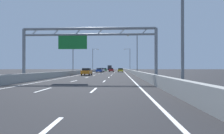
# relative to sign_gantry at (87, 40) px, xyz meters

# --- Properties ---
(ground_plane) EXTENTS (260.00, 260.00, 0.00)m
(ground_plane) POSITION_rel_sign_gantry_xyz_m (0.26, 78.51, -4.83)
(ground_plane) COLOR #262628
(lane_dash_left_1) EXTENTS (0.16, 3.00, 0.01)m
(lane_dash_left_1) POSITION_rel_sign_gantry_xyz_m (-1.54, -8.99, -4.83)
(lane_dash_left_1) COLOR white
(lane_dash_left_1) RESTS_ON ground_plane
(lane_dash_left_2) EXTENTS (0.16, 3.00, 0.01)m
(lane_dash_left_2) POSITION_rel_sign_gantry_xyz_m (-1.54, 0.01, -4.83)
(lane_dash_left_2) COLOR white
(lane_dash_left_2) RESTS_ON ground_plane
(lane_dash_left_3) EXTENTS (0.16, 3.00, 0.01)m
(lane_dash_left_3) POSITION_rel_sign_gantry_xyz_m (-1.54, 9.01, -4.83)
(lane_dash_left_3) COLOR white
(lane_dash_left_3) RESTS_ON ground_plane
(lane_dash_left_4) EXTENTS (0.16, 3.00, 0.01)m
(lane_dash_left_4) POSITION_rel_sign_gantry_xyz_m (-1.54, 18.01, -4.83)
(lane_dash_left_4) COLOR white
(lane_dash_left_4) RESTS_ON ground_plane
(lane_dash_left_5) EXTENTS (0.16, 3.00, 0.01)m
(lane_dash_left_5) POSITION_rel_sign_gantry_xyz_m (-1.54, 27.01, -4.83)
(lane_dash_left_5) COLOR white
(lane_dash_left_5) RESTS_ON ground_plane
(lane_dash_left_6) EXTENTS (0.16, 3.00, 0.01)m
(lane_dash_left_6) POSITION_rel_sign_gantry_xyz_m (-1.54, 36.01, -4.83)
(lane_dash_left_6) COLOR white
(lane_dash_left_6) RESTS_ON ground_plane
(lane_dash_left_7) EXTENTS (0.16, 3.00, 0.01)m
(lane_dash_left_7) POSITION_rel_sign_gantry_xyz_m (-1.54, 45.01, -4.83)
(lane_dash_left_7) COLOR white
(lane_dash_left_7) RESTS_ON ground_plane
(lane_dash_left_8) EXTENTS (0.16, 3.00, 0.01)m
(lane_dash_left_8) POSITION_rel_sign_gantry_xyz_m (-1.54, 54.01, -4.83)
(lane_dash_left_8) COLOR white
(lane_dash_left_8) RESTS_ON ground_plane
(lane_dash_left_9) EXTENTS (0.16, 3.00, 0.01)m
(lane_dash_left_9) POSITION_rel_sign_gantry_xyz_m (-1.54, 63.01, -4.83)
(lane_dash_left_9) COLOR white
(lane_dash_left_9) RESTS_ON ground_plane
(lane_dash_left_10) EXTENTS (0.16, 3.00, 0.01)m
(lane_dash_left_10) POSITION_rel_sign_gantry_xyz_m (-1.54, 72.01, -4.83)
(lane_dash_left_10) COLOR white
(lane_dash_left_10) RESTS_ON ground_plane
(lane_dash_left_11) EXTENTS (0.16, 3.00, 0.01)m
(lane_dash_left_11) POSITION_rel_sign_gantry_xyz_m (-1.54, 81.01, -4.83)
(lane_dash_left_11) COLOR white
(lane_dash_left_11) RESTS_ON ground_plane
(lane_dash_left_12) EXTENTS (0.16, 3.00, 0.01)m
(lane_dash_left_12) POSITION_rel_sign_gantry_xyz_m (-1.54, 90.01, -4.83)
(lane_dash_left_12) COLOR white
(lane_dash_left_12) RESTS_ON ground_plane
(lane_dash_left_13) EXTENTS (0.16, 3.00, 0.01)m
(lane_dash_left_13) POSITION_rel_sign_gantry_xyz_m (-1.54, 99.01, -4.83)
(lane_dash_left_13) COLOR white
(lane_dash_left_13) RESTS_ON ground_plane
(lane_dash_left_14) EXTENTS (0.16, 3.00, 0.01)m
(lane_dash_left_14) POSITION_rel_sign_gantry_xyz_m (-1.54, 108.01, -4.83)
(lane_dash_left_14) COLOR white
(lane_dash_left_14) RESTS_ON ground_plane
(lane_dash_left_15) EXTENTS (0.16, 3.00, 0.01)m
(lane_dash_left_15) POSITION_rel_sign_gantry_xyz_m (-1.54, 117.01, -4.83)
(lane_dash_left_15) COLOR white
(lane_dash_left_15) RESTS_ON ground_plane
(lane_dash_left_16) EXTENTS (0.16, 3.00, 0.01)m
(lane_dash_left_16) POSITION_rel_sign_gantry_xyz_m (-1.54, 126.01, -4.83)
(lane_dash_left_16) COLOR white
(lane_dash_left_16) RESTS_ON ground_plane
(lane_dash_left_17) EXTENTS (0.16, 3.00, 0.01)m
(lane_dash_left_17) POSITION_rel_sign_gantry_xyz_m (-1.54, 135.01, -4.83)
(lane_dash_left_17) COLOR white
(lane_dash_left_17) RESTS_ON ground_plane
(lane_dash_right_0) EXTENTS (0.16, 3.00, 0.01)m
(lane_dash_right_0) POSITION_rel_sign_gantry_xyz_m (2.06, -17.99, -4.83)
(lane_dash_right_0) COLOR white
(lane_dash_right_0) RESTS_ON ground_plane
(lane_dash_right_1) EXTENTS (0.16, 3.00, 0.01)m
(lane_dash_right_1) POSITION_rel_sign_gantry_xyz_m (2.06, -8.99, -4.83)
(lane_dash_right_1) COLOR white
(lane_dash_right_1) RESTS_ON ground_plane
(lane_dash_right_2) EXTENTS (0.16, 3.00, 0.01)m
(lane_dash_right_2) POSITION_rel_sign_gantry_xyz_m (2.06, 0.01, -4.83)
(lane_dash_right_2) COLOR white
(lane_dash_right_2) RESTS_ON ground_plane
(lane_dash_right_3) EXTENTS (0.16, 3.00, 0.01)m
(lane_dash_right_3) POSITION_rel_sign_gantry_xyz_m (2.06, 9.01, -4.83)
(lane_dash_right_3) COLOR white
(lane_dash_right_3) RESTS_ON ground_plane
(lane_dash_right_4) EXTENTS (0.16, 3.00, 0.01)m
(lane_dash_right_4) POSITION_rel_sign_gantry_xyz_m (2.06, 18.01, -4.83)
(lane_dash_right_4) COLOR white
(lane_dash_right_4) RESTS_ON ground_plane
(lane_dash_right_5) EXTENTS (0.16, 3.00, 0.01)m
(lane_dash_right_5) POSITION_rel_sign_gantry_xyz_m (2.06, 27.01, -4.83)
(lane_dash_right_5) COLOR white
(lane_dash_right_5) RESTS_ON ground_plane
(lane_dash_right_6) EXTENTS (0.16, 3.00, 0.01)m
(lane_dash_right_6) POSITION_rel_sign_gantry_xyz_m (2.06, 36.01, -4.83)
(lane_dash_right_6) COLOR white
(lane_dash_right_6) RESTS_ON ground_plane
(lane_dash_right_7) EXTENTS (0.16, 3.00, 0.01)m
(lane_dash_right_7) POSITION_rel_sign_gantry_xyz_m (2.06, 45.01, -4.83)
(lane_dash_right_7) COLOR white
(lane_dash_right_7) RESTS_ON ground_plane
(lane_dash_right_8) EXTENTS (0.16, 3.00, 0.01)m
(lane_dash_right_8) POSITION_rel_sign_gantry_xyz_m (2.06, 54.01, -4.83)
(lane_dash_right_8) COLOR white
(lane_dash_right_8) RESTS_ON ground_plane
(lane_dash_right_9) EXTENTS (0.16, 3.00, 0.01)m
(lane_dash_right_9) POSITION_rel_sign_gantry_xyz_m (2.06, 63.01, -4.83)
(lane_dash_right_9) COLOR white
(lane_dash_right_9) RESTS_ON ground_plane
(lane_dash_right_10) EXTENTS (0.16, 3.00, 0.01)m
(lane_dash_right_10) POSITION_rel_sign_gantry_xyz_m (2.06, 72.01, -4.83)
(lane_dash_right_10) COLOR white
(lane_dash_right_10) RESTS_ON ground_plane
(lane_dash_right_11) EXTENTS (0.16, 3.00, 0.01)m
(lane_dash_right_11) POSITION_rel_sign_gantry_xyz_m (2.06, 81.01, -4.83)
(lane_dash_right_11) COLOR white
(lane_dash_right_11) RESTS_ON ground_plane
(lane_dash_right_12) EXTENTS (0.16, 3.00, 0.01)m
(lane_dash_right_12) POSITION_rel_sign_gantry_xyz_m (2.06, 90.01, -4.83)
(lane_dash_right_12) COLOR white
(lane_dash_right_12) RESTS_ON ground_plane
(lane_dash_right_13) EXTENTS (0.16, 3.00, 0.01)m
(lane_dash_right_13) POSITION_rel_sign_gantry_xyz_m (2.06, 99.01, -4.83)
(lane_dash_right_13) COLOR white
(lane_dash_right_13) RESTS_ON ground_plane
(lane_dash_right_14) EXTENTS (0.16, 3.00, 0.01)m
(lane_dash_right_14) POSITION_rel_sign_gantry_xyz_m (2.06, 108.01, -4.83)
(lane_dash_right_14) COLOR white
(lane_dash_right_14) RESTS_ON ground_plane
(lane_dash_right_15) EXTENTS (0.16, 3.00, 0.01)m
(lane_dash_right_15) POSITION_rel_sign_gantry_xyz_m (2.06, 117.01, -4.83)
(lane_dash_right_15) COLOR white
(lane_dash_right_15) RESTS_ON ground_plane
(lane_dash_right_16) EXTENTS (0.16, 3.00, 0.01)m
(lane_dash_right_16) POSITION_rel_sign_gantry_xyz_m (2.06, 126.01, -4.83)
(lane_dash_right_16) COLOR white
(lane_dash_right_16) RESTS_ON ground_plane
(lane_dash_right_17) EXTENTS (0.16, 3.00, 0.01)m
(lane_dash_right_17) POSITION_rel_sign_gantry_xyz_m (2.06, 135.01, -4.83)
(lane_dash_right_17) COLOR white
(lane_dash_right_17) RESTS_ON ground_plane
(edge_line_left) EXTENTS (0.16, 176.00, 0.01)m
(edge_line_left) POSITION_rel_sign_gantry_xyz_m (-4.99, 66.51, -4.83)
(edge_line_left) COLOR white
(edge_line_left) RESTS_ON ground_plane
(edge_line_right) EXTENTS (0.16, 176.00, 0.01)m
(edge_line_right) POSITION_rel_sign_gantry_xyz_m (5.51, 66.51, -4.83)
(edge_line_right) COLOR white
(edge_line_right) RESTS_ON ground_plane
(barrier_left) EXTENTS (0.45, 220.00, 0.95)m
(barrier_left) POSITION_rel_sign_gantry_xyz_m (-6.64, 88.51, -4.36)
(barrier_left) COLOR #9E9E99
(barrier_left) RESTS_ON ground_plane
(barrier_right) EXTENTS (0.45, 220.00, 0.95)m
(barrier_right) POSITION_rel_sign_gantry_xyz_m (7.16, 88.51, -4.36)
(barrier_right) COLOR #9E9E99
(barrier_right) RESTS_ON ground_plane
(sign_gantry) EXTENTS (16.01, 0.36, 6.36)m
(sign_gantry) POSITION_rel_sign_gantry_xyz_m (0.00, 0.00, 0.00)
(sign_gantry) COLOR gray
(sign_gantry) RESTS_ON ground_plane
(streetlamp_right_near) EXTENTS (2.58, 0.28, 9.50)m
(streetlamp_right_near) POSITION_rel_sign_gantry_xyz_m (7.72, -9.87, 0.57)
(streetlamp_right_near) COLOR slate
(streetlamp_right_near) RESTS_ON ground_plane
(streetlamp_left_mid) EXTENTS (2.58, 0.28, 9.50)m
(streetlamp_left_mid) POSITION_rel_sign_gantry_xyz_m (-7.21, 23.46, 0.57)
(streetlamp_left_mid) COLOR slate
(streetlamp_left_mid) RESTS_ON ground_plane
(streetlamp_right_mid) EXTENTS (2.58, 0.28, 9.50)m
(streetlamp_right_mid) POSITION_rel_sign_gantry_xyz_m (7.72, 23.46, 0.57)
(streetlamp_right_mid) COLOR slate
(streetlamp_right_mid) RESTS_ON ground_plane
(streetlamp_left_far) EXTENTS (2.58, 0.28, 9.50)m
(streetlamp_left_far) POSITION_rel_sign_gantry_xyz_m (-7.21, 56.79, 0.57)
(streetlamp_left_far) COLOR slate
(streetlamp_left_far) RESTS_ON ground_plane
(streetlamp_right_far) EXTENTS (2.58, 0.28, 9.50)m
(streetlamp_right_far) POSITION_rel_sign_gantry_xyz_m (7.72, 56.79, 0.57)
(streetlamp_right_far) COLOR slate
(streetlamp_right_far) RESTS_ON ground_plane
(orange_car) EXTENTS (1.80, 4.21, 1.51)m
(orange_car) POSITION_rel_sign_gantry_xyz_m (-3.20, 18.20, -4.06)
(orange_car) COLOR orange
(orange_car) RESTS_ON ground_plane
(yellow_car) EXTENTS (1.85, 4.12, 1.43)m
(yellow_car) POSITION_rel_sign_gantry_xyz_m (4.06, 46.66, -4.09)
(yellow_car) COLOR yellow
(yellow_car) RESTS_ON ground_plane
(green_car) EXTENTS (1.78, 4.28, 1.46)m
(green_car) POSITION_rel_sign_gantry_xyz_m (-3.10, 65.20, -4.09)
(green_car) COLOR #1E7A38
(green_car) RESTS_ON ground_plane
(white_car) EXTENTS (1.71, 4.66, 1.54)m
(white_car) POSITION_rel_sign_gantry_xyz_m (-3.20, 52.47, -4.06)
(white_car) COLOR silver
(white_car) RESTS_ON ground_plane
(blue_car) EXTENTS (1.83, 4.25, 1.47)m
(blue_car) POSITION_rel_sign_gantry_xyz_m (-3.17, 42.45, -4.08)
(blue_car) COLOR #2347AD
(blue_car) RESTS_ON ground_plane
(black_car) EXTENTS (1.75, 4.48, 1.44)m
(black_car) POSITION_rel_sign_gantry_xyz_m (3.78, 71.85, -4.08)
(black_car) COLOR black
(black_car) RESTS_ON ground_plane
(red_car) EXTENTS (1.79, 4.14, 1.54)m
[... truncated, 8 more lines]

